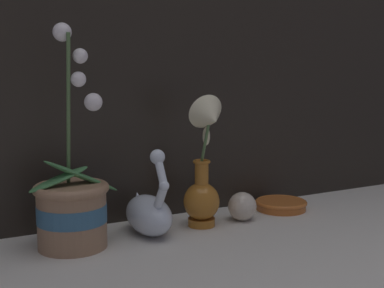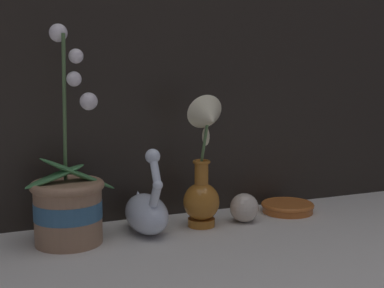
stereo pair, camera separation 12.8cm
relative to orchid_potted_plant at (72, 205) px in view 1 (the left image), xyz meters
The scene contains 6 objects.
ground_plane 0.32m from the orchid_potted_plant, 17.32° to the right, with size 2.80×2.80×0.00m, color beige.
orchid_potted_plant is the anchor object (origin of this frame).
swan_figurine 0.19m from the orchid_potted_plant, ahead, with size 0.09×0.19×0.21m.
blue_vase 0.32m from the orchid_potted_plant, ahead, with size 0.09×0.13×0.32m.
glass_sphere 0.44m from the orchid_potted_plant, ahead, with size 0.07×0.07×0.07m.
amber_dish 0.59m from the orchid_potted_plant, ahead, with size 0.14×0.14×0.03m.
Camera 1 is at (-0.58, -1.02, 0.39)m, focal length 50.00 mm.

